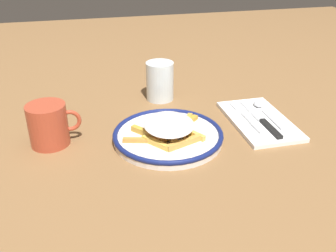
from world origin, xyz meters
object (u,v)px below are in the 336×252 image
object	(u,v)px
coffee_mug	(49,125)
knife	(263,121)
spoon	(264,110)
fries_heap	(169,128)
water_glass	(160,81)
plate	(168,136)
napkin	(259,121)
fork	(247,117)

from	to	relation	value
coffee_mug	knife	bearing A→B (deg)	-3.62
spoon	coffee_mug	distance (m)	0.52
fries_heap	water_glass	bearing A→B (deg)	82.80
knife	coffee_mug	xyz separation A→B (m)	(-0.49, 0.03, 0.03)
plate	napkin	world-z (taller)	plate
knife	coffee_mug	world-z (taller)	coffee_mug
plate	spoon	xyz separation A→B (m)	(0.27, 0.07, 0.00)
coffee_mug	plate	bearing A→B (deg)	-10.04
napkin	coffee_mug	bearing A→B (deg)	178.57
water_glass	fork	bearing A→B (deg)	-46.02
plate	spoon	size ratio (longest dim) A/B	1.64
napkin	coffee_mug	xyz separation A→B (m)	(-0.49, 0.01, 0.04)
plate	fork	distance (m)	0.21
fork	spoon	world-z (taller)	spoon
plate	coffee_mug	bearing A→B (deg)	169.96
fries_heap	napkin	world-z (taller)	fries_heap
plate	spoon	bearing A→B (deg)	14.32
fork	spoon	size ratio (longest dim) A/B	1.16
spoon	water_glass	xyz separation A→B (m)	(-0.23, 0.16, 0.04)
water_glass	coffee_mug	world-z (taller)	water_glass
spoon	water_glass	world-z (taller)	water_glass
knife	water_glass	distance (m)	0.30
fries_heap	napkin	bearing A→B (deg)	9.18
fork	coffee_mug	size ratio (longest dim) A/B	1.54
plate	spoon	world-z (taller)	plate
fork	coffee_mug	xyz separation A→B (m)	(-0.47, 0.00, 0.03)
fries_heap	coffee_mug	distance (m)	0.26
plate	water_glass	size ratio (longest dim) A/B	2.37
napkin	plate	bearing A→B (deg)	-172.11
coffee_mug	water_glass	bearing A→B (deg)	32.74
fries_heap	spoon	distance (m)	0.28
plate	fries_heap	world-z (taller)	fries_heap
fork	coffee_mug	world-z (taller)	coffee_mug
fork	knife	world-z (taller)	knife
fries_heap	plate	bearing A→B (deg)	106.63
napkin	knife	size ratio (longest dim) A/B	1.12
fork	plate	bearing A→B (deg)	-167.85
knife	spoon	distance (m)	0.06
spoon	plate	bearing A→B (deg)	-165.68
plate	fork	world-z (taller)	plate
fries_heap	spoon	size ratio (longest dim) A/B	1.26
knife	water_glass	xyz separation A→B (m)	(-0.21, 0.22, 0.04)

